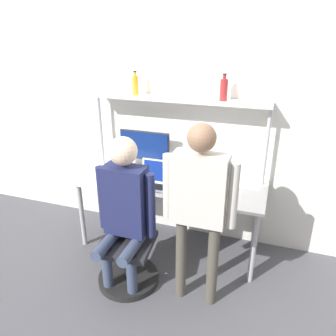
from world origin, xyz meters
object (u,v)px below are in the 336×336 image
(office_chair, at_px, (129,254))
(bottle_red, at_px, (224,89))
(monitor, at_px, (145,148))
(laptop, at_px, (155,178))
(person_standing, at_px, (199,196))
(person_seated, at_px, (124,204))
(cell_phone, at_px, (177,189))
(bottle_amber, at_px, (135,85))

(office_chair, bearing_deg, bottle_red, 52.61)
(monitor, height_order, bottle_red, bottle_red)
(laptop, height_order, person_standing, person_standing)
(laptop, relative_size, person_seated, 0.22)
(cell_phone, relative_size, bottle_red, 0.61)
(office_chair, distance_m, bottle_red, 1.75)
(bottle_amber, bearing_deg, office_chair, -73.37)
(bottle_amber, bearing_deg, person_standing, -44.47)
(laptop, bearing_deg, cell_phone, -12.10)
(person_standing, height_order, bottle_amber, bottle_amber)
(person_standing, bearing_deg, office_chair, 175.98)
(cell_phone, bearing_deg, bottle_red, 48.90)
(monitor, xyz_separation_m, laptop, (0.24, -0.31, -0.18))
(cell_phone, xyz_separation_m, person_standing, (0.34, -0.50, 0.24))
(person_seated, xyz_separation_m, bottle_red, (0.63, 0.88, 0.85))
(monitor, height_order, laptop, monitor)
(office_chair, height_order, bottle_red, bottle_red)
(cell_phone, relative_size, office_chair, 0.17)
(laptop, xyz_separation_m, person_seated, (-0.07, -0.55, -0.01))
(bottle_red, bearing_deg, monitor, -178.73)
(person_standing, bearing_deg, bottle_amber, 135.53)
(monitor, bearing_deg, bottle_amber, 168.38)
(monitor, bearing_deg, laptop, -52.35)
(person_seated, height_order, bottle_amber, bottle_amber)
(bottle_amber, bearing_deg, person_seated, -73.94)
(bottle_red, relative_size, bottle_amber, 1.04)
(person_seated, bearing_deg, person_standing, -0.03)
(laptop, relative_size, cell_phone, 2.07)
(cell_phone, xyz_separation_m, bottle_amber, (-0.56, 0.37, 0.90))
(laptop, height_order, office_chair, laptop)
(laptop, xyz_separation_m, office_chair, (-0.07, -0.51, -0.56))
(office_chair, distance_m, bottle_amber, 1.65)
(office_chair, xyz_separation_m, bottle_amber, (-0.25, 0.83, 1.40))
(cell_phone, distance_m, bottle_red, 1.03)
(person_standing, relative_size, bottle_red, 6.41)
(cell_phone, bearing_deg, person_standing, -56.33)
(person_seated, distance_m, bottle_red, 1.37)
(laptop, height_order, person_seated, person_seated)
(laptop, xyz_separation_m, person_standing, (0.57, -0.55, 0.17))
(office_chair, bearing_deg, bottle_amber, 106.63)
(person_seated, distance_m, bottle_amber, 1.24)
(laptop, xyz_separation_m, bottle_amber, (-0.32, 0.32, 0.84))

